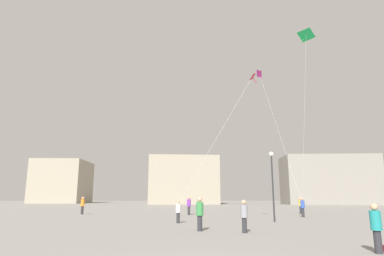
{
  "coord_description": "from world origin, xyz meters",
  "views": [
    {
      "loc": [
        -0.51,
        -8.16,
        1.83
      ],
      "look_at": [
        0.0,
        14.02,
        6.49
      ],
      "focal_mm": 30.68,
      "sensor_mm": 36.0,
      "label": 1
    }
  ],
  "objects_px": {
    "person_in_purple": "(189,205)",
    "building_right_hall": "(329,180)",
    "person_in_yellow": "(300,205)",
    "building_left_hall": "(63,182)",
    "person_in_orange": "(83,205)",
    "person_in_grey": "(244,215)",
    "person_in_white": "(178,211)",
    "building_centre_hall": "(183,181)",
    "person_in_green": "(200,212)",
    "lamppost_east": "(272,175)",
    "kite_magenta_delta": "(261,77)",
    "person_in_blue": "(303,206)",
    "kite_emerald_delta": "(306,39)",
    "kite_crimson_delta": "(250,81)",
    "person_in_teal": "(376,226)"
  },
  "relations": [
    {
      "from": "person_in_blue",
      "to": "building_left_hall",
      "type": "relative_size",
      "value": 0.1
    },
    {
      "from": "person_in_orange",
      "to": "lamppost_east",
      "type": "height_order",
      "value": "lamppost_east"
    },
    {
      "from": "person_in_yellow",
      "to": "building_left_hall",
      "type": "bearing_deg",
      "value": 157.08
    },
    {
      "from": "person_in_orange",
      "to": "person_in_green",
      "type": "relative_size",
      "value": 1.01
    },
    {
      "from": "person_in_grey",
      "to": "lamppost_east",
      "type": "xyz_separation_m",
      "value": [
        3.53,
        7.31,
        2.56
      ]
    },
    {
      "from": "person_in_blue",
      "to": "person_in_green",
      "type": "bearing_deg",
      "value": 27.11
    },
    {
      "from": "person_in_orange",
      "to": "kite_magenta_delta",
      "type": "height_order",
      "value": "kite_magenta_delta"
    },
    {
      "from": "person_in_blue",
      "to": "kite_crimson_delta",
      "type": "xyz_separation_m",
      "value": [
        -5.76,
        -6.27,
        9.8
      ]
    },
    {
      "from": "person_in_teal",
      "to": "lamppost_east",
      "type": "height_order",
      "value": "lamppost_east"
    },
    {
      "from": "person_in_purple",
      "to": "building_left_hall",
      "type": "distance_m",
      "value": 75.33
    },
    {
      "from": "person_in_purple",
      "to": "person_in_white",
      "type": "height_order",
      "value": "person_in_purple"
    },
    {
      "from": "person_in_yellow",
      "to": "building_centre_hall",
      "type": "relative_size",
      "value": 0.09
    },
    {
      "from": "person_in_orange",
      "to": "person_in_white",
      "type": "distance_m",
      "value": 15.99
    },
    {
      "from": "person_in_green",
      "to": "person_in_purple",
      "type": "bearing_deg",
      "value": -48.35
    },
    {
      "from": "lamppost_east",
      "to": "kite_crimson_delta",
      "type": "bearing_deg",
      "value": -166.04
    },
    {
      "from": "lamppost_east",
      "to": "person_in_yellow",
      "type": "bearing_deg",
      "value": 62.74
    },
    {
      "from": "person_in_blue",
      "to": "person_in_grey",
      "type": "bearing_deg",
      "value": 36.09
    },
    {
      "from": "lamppost_east",
      "to": "person_in_grey",
      "type": "bearing_deg",
      "value": -115.79
    },
    {
      "from": "person_in_teal",
      "to": "building_right_hall",
      "type": "bearing_deg",
      "value": 23.35
    },
    {
      "from": "building_centre_hall",
      "to": "building_right_hall",
      "type": "distance_m",
      "value": 36.87
    },
    {
      "from": "person_in_green",
      "to": "building_left_hall",
      "type": "height_order",
      "value": "building_left_hall"
    },
    {
      "from": "kite_crimson_delta",
      "to": "person_in_yellow",
      "type": "bearing_deg",
      "value": 58.1
    },
    {
      "from": "person_in_orange",
      "to": "building_left_hall",
      "type": "distance_m",
      "value": 69.26
    },
    {
      "from": "person_in_green",
      "to": "lamppost_east",
      "type": "relative_size",
      "value": 0.35
    },
    {
      "from": "person_in_purple",
      "to": "person_in_yellow",
      "type": "bearing_deg",
      "value": -96.04
    },
    {
      "from": "person_in_purple",
      "to": "building_right_hall",
      "type": "bearing_deg",
      "value": -52.25
    },
    {
      "from": "person_in_green",
      "to": "kite_magenta_delta",
      "type": "bearing_deg",
      "value": -76.18
    },
    {
      "from": "person_in_white",
      "to": "building_left_hall",
      "type": "relative_size",
      "value": 0.09
    },
    {
      "from": "building_centre_hall",
      "to": "person_in_grey",
      "type": "bearing_deg",
      "value": -87.1
    },
    {
      "from": "person_in_orange",
      "to": "person_in_grey",
      "type": "relative_size",
      "value": 1.1
    },
    {
      "from": "person_in_white",
      "to": "building_centre_hall",
      "type": "xyz_separation_m",
      "value": [
        -0.06,
        64.65,
        5.11
      ]
    },
    {
      "from": "kite_emerald_delta",
      "to": "building_right_hall",
      "type": "xyz_separation_m",
      "value": [
        24.83,
        54.26,
        -9.65
      ]
    },
    {
      "from": "person_in_blue",
      "to": "person_in_yellow",
      "type": "bearing_deg",
      "value": -131.07
    },
    {
      "from": "person_in_purple",
      "to": "kite_magenta_delta",
      "type": "height_order",
      "value": "kite_magenta_delta"
    },
    {
      "from": "person_in_yellow",
      "to": "building_left_hall",
      "type": "xyz_separation_m",
      "value": [
        -49.32,
        63.51,
        5.22
      ]
    },
    {
      "from": "person_in_grey",
      "to": "kite_emerald_delta",
      "type": "distance_m",
      "value": 18.72
    },
    {
      "from": "person_in_teal",
      "to": "kite_emerald_delta",
      "type": "xyz_separation_m",
      "value": [
        4.27,
        15.27,
        14.62
      ]
    },
    {
      "from": "building_right_hall",
      "to": "kite_crimson_delta",
      "type": "bearing_deg",
      "value": -118.35
    },
    {
      "from": "person_in_blue",
      "to": "lamppost_east",
      "type": "bearing_deg",
      "value": 30.84
    },
    {
      "from": "person_in_purple",
      "to": "person_in_grey",
      "type": "height_order",
      "value": "person_in_purple"
    },
    {
      "from": "kite_magenta_delta",
      "to": "building_left_hall",
      "type": "relative_size",
      "value": 0.82
    },
    {
      "from": "person_in_purple",
      "to": "person_in_orange",
      "type": "height_order",
      "value": "same"
    },
    {
      "from": "person_in_teal",
      "to": "person_in_blue",
      "type": "bearing_deg",
      "value": 33.13
    },
    {
      "from": "kite_emerald_delta",
      "to": "lamppost_east",
      "type": "distance_m",
      "value": 12.8
    },
    {
      "from": "person_in_blue",
      "to": "building_left_hall",
      "type": "bearing_deg",
      "value": -79.18
    },
    {
      "from": "kite_magenta_delta",
      "to": "lamppost_east",
      "type": "bearing_deg",
      "value": -100.32
    },
    {
      "from": "person_in_teal",
      "to": "person_in_grey",
      "type": "distance_m",
      "value": 7.11
    },
    {
      "from": "person_in_teal",
      "to": "building_left_hall",
      "type": "xyz_separation_m",
      "value": [
        -42.9,
        89.11,
        5.3
      ]
    },
    {
      "from": "person_in_grey",
      "to": "lamppost_east",
      "type": "bearing_deg",
      "value": 77.8
    },
    {
      "from": "building_right_hall",
      "to": "building_left_hall",
      "type": "bearing_deg",
      "value": 164.79
    }
  ]
}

